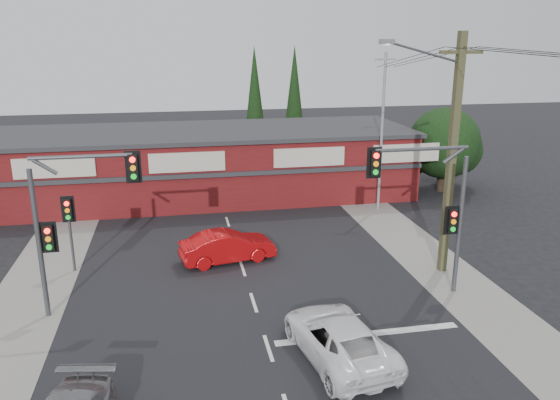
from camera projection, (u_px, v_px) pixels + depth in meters
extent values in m
plane|color=black|center=(260.00, 323.00, 19.41)|extent=(120.00, 120.00, 0.00)
cube|color=black|center=(242.00, 267.00, 24.11)|extent=(14.00, 70.00, 0.01)
cube|color=gray|center=(38.00, 283.00, 22.54)|extent=(3.00, 70.00, 0.02)
cube|color=gray|center=(421.00, 253.00, 25.68)|extent=(3.00, 70.00, 0.02)
cube|color=silver|center=(368.00, 334.00, 18.64)|extent=(6.50, 0.35, 0.01)
imported|color=white|center=(338.00, 338.00, 17.13)|extent=(3.01, 5.24, 1.38)
imported|color=#B70B0D|center=(228.00, 246.00, 24.59)|extent=(4.46, 2.27, 1.40)
cube|color=silver|center=(268.00, 348.00, 17.80)|extent=(0.12, 1.60, 0.01)
cube|color=silver|center=(254.00, 302.00, 20.86)|extent=(0.12, 1.60, 0.01)
cube|color=silver|center=(243.00, 269.00, 23.93)|extent=(0.12, 1.60, 0.01)
cube|color=silver|center=(234.00, 242.00, 26.99)|extent=(0.12, 1.60, 0.01)
cube|color=silver|center=(228.00, 222.00, 30.06)|extent=(0.12, 1.60, 0.01)
cube|color=silver|center=(222.00, 205.00, 33.12)|extent=(0.12, 1.60, 0.01)
cube|color=silver|center=(218.00, 191.00, 36.18)|extent=(0.12, 1.60, 0.01)
cube|color=silver|center=(214.00, 179.00, 39.25)|extent=(0.12, 1.60, 0.01)
cube|color=silver|center=(210.00, 168.00, 42.31)|extent=(0.12, 1.60, 0.01)
cube|color=#551113|center=(202.00, 165.00, 34.64)|extent=(26.00, 8.00, 4.00)
cube|color=#2D2D30|center=(201.00, 132.00, 34.05)|extent=(26.40, 8.40, 0.25)
cube|color=beige|center=(54.00, 168.00, 29.04)|extent=(4.20, 0.12, 1.10)
cube|color=beige|center=(187.00, 162.00, 30.34)|extent=(4.20, 0.12, 1.10)
cube|color=beige|center=(309.00, 157.00, 31.63)|extent=(4.20, 0.12, 1.10)
cube|color=beige|center=(406.00, 153.00, 32.74)|extent=(4.20, 0.12, 1.10)
cube|color=#2D2D30|center=(206.00, 175.00, 30.70)|extent=(26.00, 0.15, 0.25)
cylinder|color=#2D2116|center=(441.00, 178.00, 35.94)|extent=(0.50, 0.50, 1.80)
sphere|color=black|center=(444.00, 143.00, 35.28)|extent=(4.60, 4.60, 4.60)
sphere|color=black|center=(457.00, 150.00, 36.70)|extent=(3.40, 3.40, 3.40)
sphere|color=black|center=(415.00, 153.00, 36.62)|extent=(2.80, 2.80, 2.80)
cylinder|color=#2D2116|center=(256.00, 155.00, 42.34)|extent=(0.24, 0.24, 2.00)
cone|color=black|center=(255.00, 97.00, 41.06)|extent=(1.80, 1.80, 7.50)
cylinder|color=#2D2116|center=(294.00, 149.00, 44.87)|extent=(0.24, 0.24, 2.00)
cone|color=black|center=(294.00, 93.00, 43.59)|extent=(1.80, 1.80, 7.50)
cylinder|color=#47494C|center=(39.00, 245.00, 19.12)|extent=(0.18, 0.18, 5.50)
cylinder|color=#47494C|center=(81.00, 157.00, 18.55)|extent=(3.40, 0.14, 0.14)
cylinder|color=#47494C|center=(45.00, 167.00, 18.42)|extent=(0.82, 0.14, 0.63)
cube|color=black|center=(133.00, 167.00, 18.99)|extent=(0.32, 0.22, 0.95)
cube|color=black|center=(133.00, 167.00, 19.06)|extent=(0.55, 0.04, 1.15)
cylinder|color=#FF0C07|center=(132.00, 160.00, 18.79)|extent=(0.20, 0.06, 0.20)
cylinder|color=orange|center=(133.00, 168.00, 18.87)|extent=(0.20, 0.06, 0.20)
cylinder|color=#0CE526|center=(134.00, 177.00, 18.96)|extent=(0.20, 0.06, 0.20)
cube|color=black|center=(49.00, 238.00, 19.11)|extent=(0.32, 0.22, 0.95)
cube|color=black|center=(49.00, 237.00, 19.18)|extent=(0.55, 0.04, 1.15)
cylinder|color=#FF0C07|center=(47.00, 231.00, 18.91)|extent=(0.20, 0.06, 0.20)
cylinder|color=orange|center=(48.00, 239.00, 18.99)|extent=(0.20, 0.06, 0.20)
cylinder|color=#0CE526|center=(49.00, 247.00, 19.08)|extent=(0.20, 0.06, 0.20)
cylinder|color=#47494C|center=(460.00, 226.00, 21.04)|extent=(0.18, 0.18, 5.50)
cylinder|color=#47494C|center=(422.00, 149.00, 19.83)|extent=(3.60, 0.14, 0.14)
cylinder|color=#47494C|center=(453.00, 156.00, 20.15)|extent=(0.82, 0.14, 0.63)
cube|color=black|center=(375.00, 163.00, 19.62)|extent=(0.32, 0.22, 0.95)
cube|color=black|center=(374.00, 163.00, 19.69)|extent=(0.55, 0.04, 1.15)
cylinder|color=#FF0C07|center=(376.00, 156.00, 19.42)|extent=(0.20, 0.06, 0.20)
cylinder|color=orange|center=(376.00, 164.00, 19.50)|extent=(0.20, 0.06, 0.20)
cylinder|color=#0CE526|center=(376.00, 172.00, 19.59)|extent=(0.20, 0.06, 0.20)
cube|color=black|center=(452.00, 221.00, 20.91)|extent=(0.32, 0.22, 0.95)
cube|color=black|center=(451.00, 220.00, 20.97)|extent=(0.55, 0.04, 1.15)
cylinder|color=#FF0C07|center=(454.00, 214.00, 20.70)|extent=(0.20, 0.06, 0.20)
cylinder|color=orange|center=(454.00, 222.00, 20.79)|extent=(0.20, 0.06, 0.20)
cylinder|color=#0CE526|center=(453.00, 229.00, 20.87)|extent=(0.20, 0.06, 0.20)
cylinder|color=#47494C|center=(71.00, 239.00, 23.30)|extent=(0.12, 0.12, 3.00)
cube|color=black|center=(68.00, 210.00, 22.92)|extent=(0.32, 0.22, 0.95)
cube|color=black|center=(68.00, 209.00, 22.99)|extent=(0.55, 0.04, 1.15)
cylinder|color=#FF0C07|center=(67.00, 204.00, 22.72)|extent=(0.20, 0.06, 0.20)
cylinder|color=orange|center=(67.00, 211.00, 22.80)|extent=(0.20, 0.06, 0.20)
cylinder|color=#0CE526|center=(68.00, 217.00, 22.89)|extent=(0.20, 0.06, 0.20)
cube|color=#4D4A2B|center=(452.00, 158.00, 22.38)|extent=(0.30, 0.30, 10.00)
cube|color=#4D4A2B|center=(461.00, 52.00, 21.18)|extent=(1.80, 0.14, 0.14)
cylinder|color=#47494C|center=(425.00, 52.00, 20.74)|extent=(3.23, 0.39, 0.89)
cube|color=slate|center=(387.00, 42.00, 20.19)|extent=(0.55, 0.25, 0.18)
cylinder|color=silver|center=(387.00, 44.00, 20.22)|extent=(0.28, 0.28, 0.05)
cylinder|color=gray|center=(382.00, 134.00, 31.08)|extent=(0.16, 0.16, 9.00)
cube|color=gray|center=(386.00, 59.00, 29.91)|extent=(1.20, 0.10, 0.10)
cylinder|color=black|center=(405.00, 59.00, 25.46)|extent=(0.73, 9.01, 1.22)
cylinder|color=black|center=(417.00, 59.00, 25.57)|extent=(0.52, 9.00, 1.22)
cylinder|color=black|center=(429.00, 59.00, 25.68)|extent=(0.31, 9.00, 1.22)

